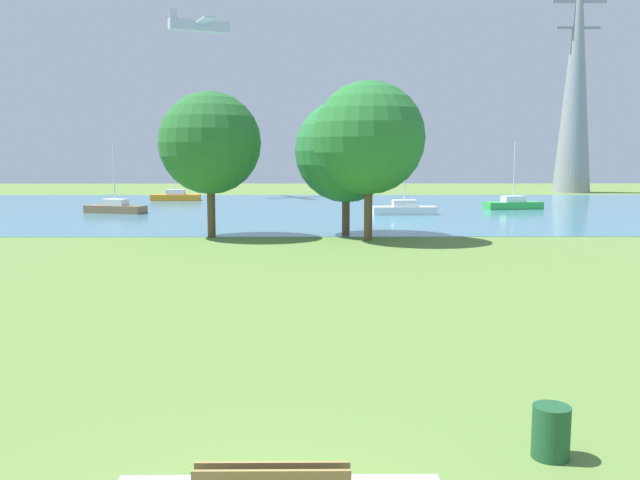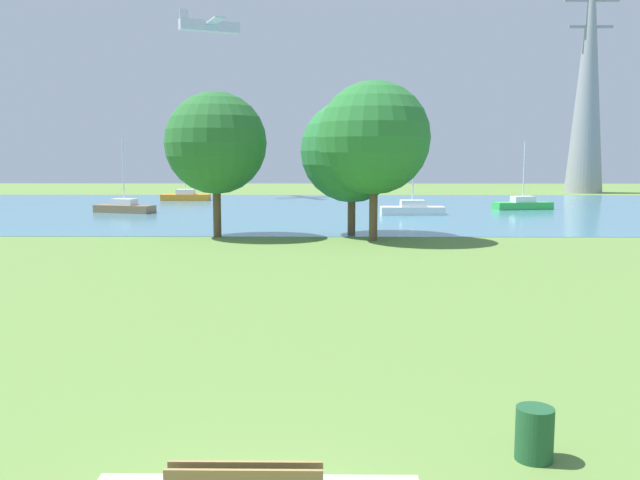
{
  "view_description": "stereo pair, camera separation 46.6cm",
  "coord_description": "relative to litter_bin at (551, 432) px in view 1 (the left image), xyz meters",
  "views": [
    {
      "loc": [
        0.49,
        -7.35,
        4.5
      ],
      "look_at": [
        0.68,
        15.37,
        1.66
      ],
      "focal_mm": 38.14,
      "sensor_mm": 36.0,
      "label": 1
    },
    {
      "loc": [
        0.95,
        -7.35,
        4.5
      ],
      "look_at": [
        0.68,
        15.37,
        1.66
      ],
      "focal_mm": 38.14,
      "sensor_mm": 36.0,
      "label": 2
    }
  ],
  "objects": [
    {
      "name": "light_aircraft",
      "position": [
        -15.67,
        64.08,
        17.67
      ],
      "size": [
        6.28,
        8.1,
        2.1
      ],
      "color": "silver"
    },
    {
      "name": "litter_bin",
      "position": [
        0.0,
        0.0,
        0.0
      ],
      "size": [
        0.56,
        0.56,
        0.8
      ],
      "primitive_type": "cylinder",
      "color": "#1E512D",
      "rests_on": "ground"
    },
    {
      "name": "sailboat_green",
      "position": [
        13.18,
        47.07,
        0.05
      ],
      "size": [
        4.99,
        2.36,
        5.6
      ],
      "color": "green",
      "rests_on": "water_surface"
    },
    {
      "name": "tree_mid_shore",
      "position": [
        -1.74,
        28.68,
        4.33
      ],
      "size": [
        5.77,
        5.77,
        7.63
      ],
      "color": "brown",
      "rests_on": "ground"
    },
    {
      "name": "sailboat_white",
      "position": [
        3.35,
        42.0,
        0.07
      ],
      "size": [
        4.82,
        1.58,
        7.47
      ],
      "color": "white",
      "rests_on": "water_surface"
    },
    {
      "name": "tree_east_far",
      "position": [
        -9.21,
        27.68,
        4.76
      ],
      "size": [
        5.57,
        5.57,
        7.96
      ],
      "color": "brown",
      "rests_on": "ground"
    },
    {
      "name": "sailboat_brown",
      "position": [
        -19.08,
        43.39,
        0.05
      ],
      "size": [
        5.03,
        2.84,
        5.77
      ],
      "color": "brown",
      "rests_on": "water_surface"
    },
    {
      "name": "sailboat_orange",
      "position": [
        -17.38,
        58.29,
        0.06
      ],
      "size": [
        4.82,
        1.57,
        6.87
      ],
      "color": "orange",
      "rests_on": "water_surface"
    },
    {
      "name": "ground_plane",
      "position": [
        -4.02,
        19.68,
        -0.4
      ],
      "size": [
        160.0,
        160.0,
        0.0
      ],
      "primitive_type": "plane",
      "color": "olive"
    },
    {
      "name": "water_surface",
      "position": [
        -4.02,
        47.68,
        -0.39
      ],
      "size": [
        140.0,
        40.0,
        0.02
      ],
      "primitive_type": "cube",
      "color": "teal",
      "rests_on": "ground"
    },
    {
      "name": "electricity_pylon",
      "position": [
        27.8,
        72.98,
        13.68
      ],
      "size": [
        6.4,
        4.4,
        28.13
      ],
      "color": "gray",
      "rests_on": "ground"
    },
    {
      "name": "tree_east_near",
      "position": [
        -0.67,
        26.14,
        5.0
      ],
      "size": [
        5.91,
        5.91,
        8.36
      ],
      "color": "brown",
      "rests_on": "ground"
    }
  ]
}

